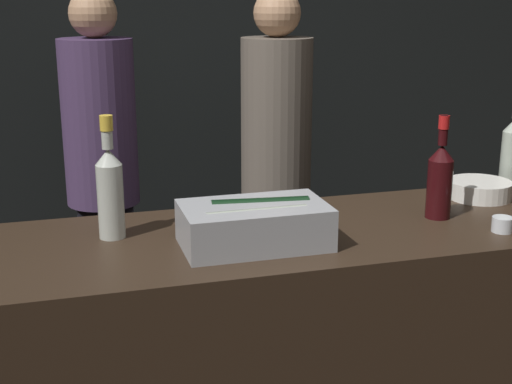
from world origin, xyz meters
TOP-DOWN VIEW (x-y plane):
  - wall_back_chalkboard at (0.00, 2.25)m, footprint 6.40×0.06m
  - ice_bin_with_bottles at (-0.04, 0.23)m, footprint 0.41×0.24m
  - bowl_white at (0.84, 0.47)m, footprint 0.22×0.22m
  - candle_votive at (0.70, 0.14)m, footprint 0.06×0.06m
  - red_wine_bottle_tall at (0.59, 0.31)m, footprint 0.08×0.08m
  - rose_wine_bottle at (-0.42, 0.41)m, footprint 0.08×0.08m
  - person_in_hoodie at (-0.36, 1.65)m, footprint 0.33×0.33m
  - person_blond_tee at (0.42, 1.47)m, footprint 0.32×0.32m

SIDE VIEW (x-z plane):
  - person_in_hoodie at x=-0.36m, z-range 0.11..1.89m
  - person_blond_tee at x=0.42m, z-range 0.12..1.89m
  - candle_votive at x=0.70m, z-range 1.07..1.12m
  - bowl_white at x=0.84m, z-range 1.07..1.13m
  - ice_bin_with_bottles at x=-0.04m, z-range 1.07..1.20m
  - red_wine_bottle_tall at x=0.59m, z-range 1.04..1.36m
  - rose_wine_bottle at x=-0.42m, z-range 1.04..1.40m
  - wall_back_chalkboard at x=0.00m, z-range 0.00..2.80m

